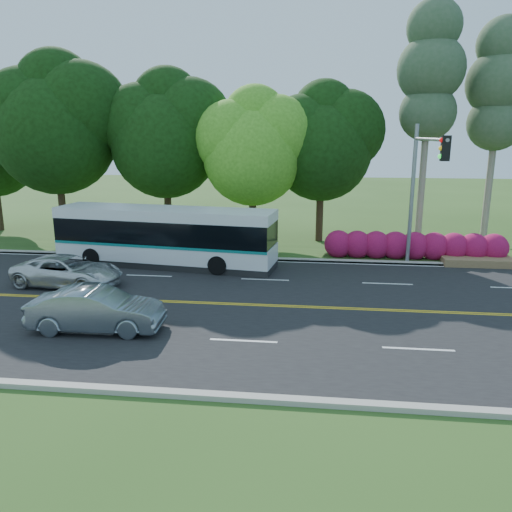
# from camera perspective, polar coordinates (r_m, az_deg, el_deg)

# --- Properties ---
(ground) EXTENTS (120.00, 120.00, 0.00)m
(ground) POSITION_cam_1_polar(r_m,az_deg,el_deg) (19.56, 1.48, -5.72)
(ground) COLOR #2C4C19
(ground) RESTS_ON ground
(road) EXTENTS (60.00, 14.00, 0.02)m
(road) POSITION_cam_1_polar(r_m,az_deg,el_deg) (19.56, 1.48, -5.69)
(road) COLOR black
(road) RESTS_ON ground
(curb_north) EXTENTS (60.00, 0.30, 0.15)m
(curb_north) POSITION_cam_1_polar(r_m,az_deg,el_deg) (26.37, 2.90, -0.38)
(curb_north) COLOR #AAA599
(curb_north) RESTS_ON ground
(curb_south) EXTENTS (60.00, 0.30, 0.15)m
(curb_south) POSITION_cam_1_polar(r_m,az_deg,el_deg) (13.05, -1.52, -15.89)
(curb_south) COLOR #AAA599
(curb_south) RESTS_ON ground
(grass_verge) EXTENTS (60.00, 4.00, 0.10)m
(grass_verge) POSITION_cam_1_polar(r_m,az_deg,el_deg) (28.17, 3.16, 0.48)
(grass_verge) COLOR #2C4C19
(grass_verge) RESTS_ON ground
(lane_markings) EXTENTS (57.60, 13.82, 0.00)m
(lane_markings) POSITION_cam_1_polar(r_m,az_deg,el_deg) (19.56, 1.20, -5.64)
(lane_markings) COLOR gold
(lane_markings) RESTS_ON road
(tree_row) EXTENTS (44.70, 9.10, 13.84)m
(tree_row) POSITION_cam_1_polar(r_m,az_deg,el_deg) (31.24, -6.07, 14.10)
(tree_row) COLOR #322216
(tree_row) RESTS_ON ground
(bougainvillea_hedge) EXTENTS (9.50, 2.25, 1.50)m
(bougainvillea_hedge) POSITION_cam_1_polar(r_m,az_deg,el_deg) (27.70, 18.06, 1.00)
(bougainvillea_hedge) COLOR #940C45
(bougainvillea_hedge) RESTS_ON ground
(traffic_signal) EXTENTS (0.42, 6.10, 7.00)m
(traffic_signal) POSITION_cam_1_polar(r_m,az_deg,el_deg) (24.32, 18.38, 8.73)
(traffic_signal) COLOR gray
(traffic_signal) RESTS_ON ground
(transit_bus) EXTENTS (11.33, 3.82, 2.91)m
(transit_bus) POSITION_cam_1_polar(r_m,az_deg,el_deg) (25.54, -10.36, 2.13)
(transit_bus) COLOR white
(transit_bus) RESTS_ON road
(sedan) EXTENTS (4.54, 1.77, 1.47)m
(sedan) POSITION_cam_1_polar(r_m,az_deg,el_deg) (17.77, -17.77, -5.86)
(sedan) COLOR slate
(sedan) RESTS_ON road
(suv) EXTENTS (4.99, 2.75, 1.32)m
(suv) POSITION_cam_1_polar(r_m,az_deg,el_deg) (23.35, -20.70, -1.62)
(suv) COLOR silver
(suv) RESTS_ON road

